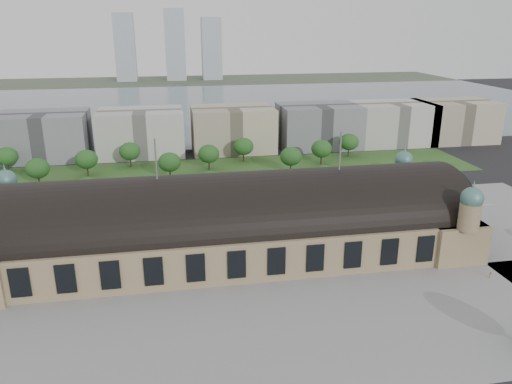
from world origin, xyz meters
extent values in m
plane|color=black|center=(0.00, 0.00, 0.00)|extent=(900.00, 900.00, 0.00)
cube|color=#94805C|center=(0.00, 0.00, 6.00)|extent=(150.00, 40.00, 12.00)
cube|color=#94805C|center=(67.00, 0.00, 6.00)|extent=(16.00, 43.00, 12.00)
cylinder|color=black|center=(0.00, 0.00, 12.00)|extent=(144.00, 37.60, 37.60)
cylinder|color=black|center=(73.00, 0.00, 14.00)|extent=(1.20, 32.00, 32.00)
cylinder|color=#94805C|center=(-67.00, 21.00, 16.00)|extent=(6.00, 6.00, 8.00)
sphere|color=slate|center=(-67.00, 21.00, 21.50)|extent=(6.40, 6.40, 6.40)
cone|color=slate|center=(-67.00, 21.00, 25.50)|extent=(1.00, 1.00, 2.50)
cylinder|color=#94805C|center=(67.00, 21.00, 16.00)|extent=(6.00, 6.00, 8.00)
sphere|color=slate|center=(67.00, 21.00, 21.50)|extent=(6.40, 6.40, 6.40)
cone|color=slate|center=(67.00, 21.00, 25.50)|extent=(1.00, 1.00, 2.50)
cylinder|color=#94805C|center=(67.00, -21.00, 16.00)|extent=(6.00, 6.00, 8.00)
sphere|color=slate|center=(67.00, -21.00, 21.50)|extent=(6.40, 6.40, 6.40)
cone|color=slate|center=(67.00, -21.00, 25.50)|extent=(1.00, 1.00, 2.50)
cylinder|color=#59595B|center=(-20.00, 0.00, 31.50)|extent=(0.50, 0.50, 12.00)
cylinder|color=#59595B|center=(35.00, 0.00, 31.50)|extent=(0.50, 0.50, 12.00)
cube|color=gray|center=(10.00, -44.00, 0.00)|extent=(190.00, 48.00, 0.12)
cube|color=black|center=(-20.00, 38.00, 0.00)|extent=(260.00, 26.00, 0.10)
cube|color=#2C5321|center=(-15.00, 93.00, 0.00)|extent=(300.00, 45.00, 0.10)
cube|color=#E94B0D|center=(-55.00, 62.00, 4.70)|extent=(14.00, 9.00, 0.70)
cube|color=#59595B|center=(-53.00, 68.00, 1.60)|extent=(7.00, 5.00, 3.20)
cylinder|color=#59595B|center=(-60.50, 65.20, 2.20)|extent=(0.50, 0.50, 4.40)
cylinder|color=#59595B|center=(-49.50, 65.20, 2.20)|extent=(0.50, 0.50, 4.40)
cylinder|color=#59595B|center=(-60.50, 58.80, 2.20)|extent=(0.50, 0.50, 4.40)
cylinder|color=#59595B|center=(-49.50, 58.80, 2.20)|extent=(0.50, 0.50, 4.40)
cube|color=slate|center=(0.00, 298.00, 0.00)|extent=(700.00, 320.00, 0.08)
cube|color=#44513D|center=(0.00, 498.00, 0.00)|extent=(700.00, 120.00, 0.14)
cube|color=#9EA8B2|center=(-60.00, 508.00, 40.00)|extent=(24.00, 24.00, 80.00)
cube|color=#9EA8B2|center=(0.00, 508.00, 42.50)|extent=(24.00, 24.00, 85.00)
cube|color=#9EA8B2|center=(45.00, 508.00, 37.50)|extent=(24.00, 24.00, 75.00)
cube|color=gray|center=(-80.00, 133.00, 12.00)|extent=(45.00, 32.00, 24.00)
cube|color=#BBB8B1|center=(-30.00, 133.00, 12.00)|extent=(45.00, 32.00, 24.00)
cube|color=#B7AB90|center=(20.00, 133.00, 12.00)|extent=(45.00, 32.00, 24.00)
cube|color=gray|center=(70.00, 133.00, 12.00)|extent=(45.00, 32.00, 24.00)
cube|color=#BBB8B1|center=(115.00, 133.00, 12.00)|extent=(45.00, 32.00, 24.00)
cube|color=#B7AB90|center=(155.00, 133.00, 12.00)|extent=(45.00, 32.00, 24.00)
cylinder|color=#2D2116|center=(-72.00, 53.00, 2.16)|extent=(0.70, 0.70, 4.32)
ellipsoid|color=#1C4A1A|center=(-72.00, 53.00, 7.44)|extent=(9.60, 9.60, 8.16)
cylinder|color=#2D2116|center=(-48.00, 53.00, 2.16)|extent=(0.70, 0.70, 4.32)
ellipsoid|color=#1C4A1A|center=(-48.00, 53.00, 7.44)|extent=(9.60, 9.60, 8.16)
cylinder|color=#2D2116|center=(-24.00, 53.00, 2.16)|extent=(0.70, 0.70, 4.32)
ellipsoid|color=#1C4A1A|center=(-24.00, 53.00, 7.44)|extent=(9.60, 9.60, 8.16)
cylinder|color=#2D2116|center=(0.00, 53.00, 2.16)|extent=(0.70, 0.70, 4.32)
ellipsoid|color=#1C4A1A|center=(0.00, 53.00, 7.44)|extent=(9.60, 9.60, 8.16)
cylinder|color=#2D2116|center=(24.00, 53.00, 2.16)|extent=(0.70, 0.70, 4.32)
ellipsoid|color=#1C4A1A|center=(24.00, 53.00, 7.44)|extent=(9.60, 9.60, 8.16)
cylinder|color=#2D2116|center=(48.00, 53.00, 2.16)|extent=(0.70, 0.70, 4.32)
ellipsoid|color=#1C4A1A|center=(48.00, 53.00, 7.44)|extent=(9.60, 9.60, 8.16)
cylinder|color=#2D2116|center=(72.00, 53.00, 2.16)|extent=(0.70, 0.70, 4.32)
ellipsoid|color=#1C4A1A|center=(72.00, 53.00, 7.44)|extent=(9.60, 9.60, 8.16)
cylinder|color=#2D2116|center=(96.00, 53.00, 2.16)|extent=(0.70, 0.70, 4.32)
ellipsoid|color=#1C4A1A|center=(96.00, 53.00, 7.44)|extent=(9.60, 9.60, 8.16)
cylinder|color=#2D2116|center=(-92.00, 107.00, 2.34)|extent=(0.70, 0.70, 4.68)
ellipsoid|color=#1C4A1A|center=(-92.00, 107.00, 8.06)|extent=(10.40, 10.40, 8.84)
cylinder|color=#2D2116|center=(-73.00, 83.00, 2.34)|extent=(0.70, 0.70, 4.68)
ellipsoid|color=#1C4A1A|center=(-73.00, 83.00, 8.06)|extent=(10.40, 10.40, 8.84)
cylinder|color=#2D2116|center=(-54.00, 95.00, 2.34)|extent=(0.70, 0.70, 4.68)
ellipsoid|color=#1C4A1A|center=(-54.00, 95.00, 8.06)|extent=(10.40, 10.40, 8.84)
cylinder|color=#2D2116|center=(-35.00, 107.00, 2.34)|extent=(0.70, 0.70, 4.68)
ellipsoid|color=#1C4A1A|center=(-35.00, 107.00, 8.06)|extent=(10.40, 10.40, 8.84)
cylinder|color=#2D2116|center=(-16.00, 83.00, 2.34)|extent=(0.70, 0.70, 4.68)
ellipsoid|color=#1C4A1A|center=(-16.00, 83.00, 8.06)|extent=(10.40, 10.40, 8.84)
cylinder|color=#2D2116|center=(3.00, 95.00, 2.34)|extent=(0.70, 0.70, 4.68)
ellipsoid|color=#1C4A1A|center=(3.00, 95.00, 8.06)|extent=(10.40, 10.40, 8.84)
cylinder|color=#2D2116|center=(22.00, 107.00, 2.34)|extent=(0.70, 0.70, 4.68)
ellipsoid|color=#1C4A1A|center=(22.00, 107.00, 8.06)|extent=(10.40, 10.40, 8.84)
cylinder|color=#2D2116|center=(41.00, 83.00, 2.34)|extent=(0.70, 0.70, 4.68)
ellipsoid|color=#1C4A1A|center=(41.00, 83.00, 8.06)|extent=(10.40, 10.40, 8.84)
cylinder|color=#2D2116|center=(60.00, 95.00, 2.34)|extent=(0.70, 0.70, 4.68)
ellipsoid|color=#1C4A1A|center=(60.00, 95.00, 8.06)|extent=(10.40, 10.40, 8.84)
cylinder|color=#2D2116|center=(79.00, 107.00, 2.34)|extent=(0.70, 0.70, 4.68)
ellipsoid|color=#1C4A1A|center=(79.00, 107.00, 8.06)|extent=(10.40, 10.40, 8.84)
imported|color=maroon|center=(-37.40, 38.99, 0.63)|extent=(4.39, 1.82, 1.27)
imported|color=#1B214E|center=(11.83, 30.67, 0.65)|extent=(3.97, 1.92, 1.31)
imported|color=#54565C|center=(36.65, 42.54, 0.65)|extent=(3.95, 1.39, 1.30)
imported|color=silver|center=(67.38, 38.91, 0.74)|extent=(5.64, 3.18, 1.49)
imported|color=#9C3713|center=(-55.26, 21.00, 0.79)|extent=(6.25, 4.93, 1.58)
imported|color=navy|center=(-53.37, 21.00, 0.77)|extent=(5.68, 4.50, 1.54)
imported|color=#4F5255|center=(-40.30, 25.00, 0.66)|extent=(4.19, 3.13, 1.33)
imported|color=silver|center=(-51.50, 21.00, 0.79)|extent=(5.07, 3.24, 1.58)
imported|color=#9A9DA2|center=(-43.05, 21.73, 0.80)|extent=(6.29, 5.15, 1.59)
imported|color=black|center=(-18.00, 23.75, 0.82)|extent=(6.11, 4.39, 1.64)
imported|color=red|center=(-10.88, 32.00, 1.62)|extent=(11.84, 3.61, 3.25)
imported|color=beige|center=(5.00, 27.00, 1.60)|extent=(11.70, 3.71, 3.21)
imported|color=silver|center=(29.95, 27.00, 1.50)|extent=(10.90, 3.26, 2.99)
imported|color=gray|center=(70.96, -28.60, 0.85)|extent=(0.91, 0.62, 1.71)
camera|label=1|loc=(-16.58, -140.09, 68.29)|focal=35.00mm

